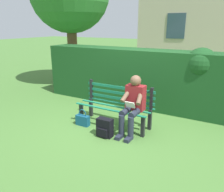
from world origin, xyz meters
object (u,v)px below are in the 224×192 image
(park_bench, at_px, (116,105))
(person_seated, at_px, (133,103))
(backpack, at_px, (105,128))
(handbag, at_px, (83,120))

(park_bench, xyz_separation_m, person_seated, (-0.49, 0.19, 0.17))
(park_bench, relative_size, backpack, 4.38)
(backpack, bearing_deg, park_bench, -81.85)
(park_bench, bearing_deg, backpack, 98.15)
(person_seated, relative_size, backpack, 3.12)
(person_seated, xyz_separation_m, backpack, (0.40, 0.45, -0.45))
(backpack, height_order, handbag, backpack)
(park_bench, height_order, handbag, park_bench)
(backpack, relative_size, handbag, 1.01)
(person_seated, bearing_deg, handbag, 12.54)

